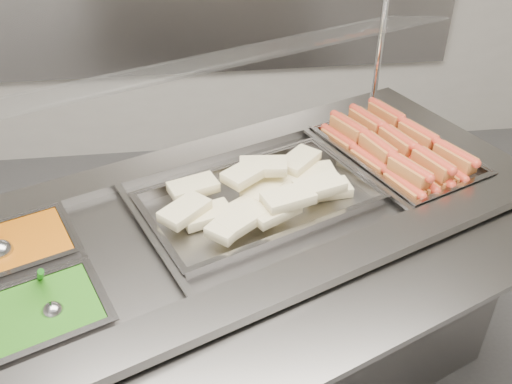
{
  "coord_description": "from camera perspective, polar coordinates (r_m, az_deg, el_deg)",
  "views": [
    {
      "loc": [
        -0.2,
        -1.03,
        2.09
      ],
      "look_at": [
        -0.01,
        0.51,
        0.99
      ],
      "focal_mm": 40.0,
      "sensor_mm": 36.0,
      "label": 1
    }
  ],
  "objects": [
    {
      "name": "pan_peas",
      "position": [
        1.67,
        -20.59,
        -12.11
      ],
      "size": [
        0.4,
        0.37,
        0.11
      ],
      "color": "gray",
      "rests_on": "steam_counter"
    },
    {
      "name": "tray_rail",
      "position": [
        1.59,
        8.48,
        -12.87
      ],
      "size": [
        1.9,
        1.09,
        0.06
      ],
      "color": "gray",
      "rests_on": "steam_counter"
    },
    {
      "name": "serving_spoon",
      "position": [
        1.63,
        -19.83,
        -10.59
      ],
      "size": [
        0.1,
        0.18,
        0.16
      ],
      "color": "#A3A3A8",
      "rests_on": "pan_peas"
    },
    {
      "name": "hotdogs_in_buns",
      "position": [
        2.22,
        13.58,
        4.22
      ],
      "size": [
        0.48,
        0.62,
        0.13
      ],
      "color": "#B05624",
      "rests_on": "pan_hotdogs"
    },
    {
      "name": "sneeze_guard",
      "position": [
        1.89,
        -5.13,
        12.38
      ],
      "size": [
        1.77,
        0.98,
        0.48
      ],
      "color": "silver",
      "rests_on": "steam_counter"
    },
    {
      "name": "steam_counter",
      "position": [
        2.22,
        -1.23,
        -11.25
      ],
      "size": [
        2.22,
        1.62,
        0.97
      ],
      "color": "slate",
      "rests_on": "ground"
    },
    {
      "name": "pan_wraps",
      "position": [
        1.94,
        0.28,
        -1.19
      ],
      "size": [
        0.85,
        0.68,
        0.08
      ],
      "color": "gray",
      "rests_on": "steam_counter"
    },
    {
      "name": "ladle",
      "position": [
        1.86,
        -24.2,
        -5.28
      ],
      "size": [
        0.11,
        0.2,
        0.16
      ],
      "color": "#A3A3A8",
      "rests_on": "pan_beans"
    },
    {
      "name": "pan_beans",
      "position": [
        1.9,
        -22.66,
        -5.81
      ],
      "size": [
        0.4,
        0.37,
        0.11
      ],
      "color": "gray",
      "rests_on": "steam_counter"
    },
    {
      "name": "pan_hotdogs",
      "position": [
        2.26,
        13.78,
        3.1
      ],
      "size": [
        0.57,
        0.69,
        0.11
      ],
      "color": "gray",
      "rests_on": "steam_counter"
    },
    {
      "name": "tortilla_wraps",
      "position": [
        1.91,
        0.58,
        -0.19
      ],
      "size": [
        0.67,
        0.53,
        0.11
      ],
      "color": "beige",
      "rests_on": "pan_wraps"
    }
  ]
}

